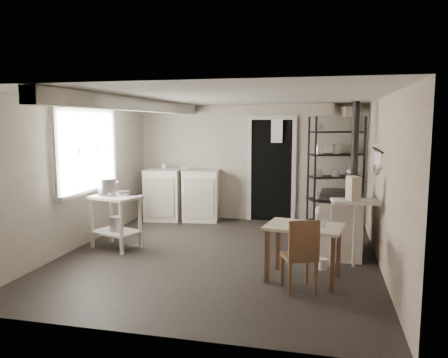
% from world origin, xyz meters
% --- Properties ---
extents(floor, '(5.00, 5.00, 0.00)m').
position_xyz_m(floor, '(0.00, 0.00, 0.00)').
color(floor, black).
rests_on(floor, ground).
extents(ceiling, '(5.00, 5.00, 0.00)m').
position_xyz_m(ceiling, '(0.00, 0.00, 2.30)').
color(ceiling, silver).
rests_on(ceiling, wall_back).
extents(wall_back, '(4.50, 0.02, 2.30)m').
position_xyz_m(wall_back, '(0.00, 2.50, 1.15)').
color(wall_back, '#B0A796').
rests_on(wall_back, ground).
extents(wall_front, '(4.50, 0.02, 2.30)m').
position_xyz_m(wall_front, '(0.00, -2.50, 1.15)').
color(wall_front, '#B0A796').
rests_on(wall_front, ground).
extents(wall_left, '(0.02, 5.00, 2.30)m').
position_xyz_m(wall_left, '(-2.25, 0.00, 1.15)').
color(wall_left, '#B0A796').
rests_on(wall_left, ground).
extents(wall_right, '(0.02, 5.00, 2.30)m').
position_xyz_m(wall_right, '(2.25, 0.00, 1.15)').
color(wall_right, '#B0A796').
rests_on(wall_right, ground).
extents(window, '(0.12, 1.76, 1.28)m').
position_xyz_m(window, '(-2.22, 0.20, 1.50)').
color(window, beige).
rests_on(window, wall_left).
extents(doorway, '(0.96, 0.10, 2.08)m').
position_xyz_m(doorway, '(0.45, 2.47, 1.00)').
color(doorway, beige).
rests_on(doorway, ground).
extents(ceiling_beam, '(0.18, 5.00, 0.18)m').
position_xyz_m(ceiling_beam, '(-1.20, 0.00, 2.20)').
color(ceiling_beam, beige).
rests_on(ceiling_beam, ceiling).
extents(wallpaper_panel, '(0.01, 5.00, 2.30)m').
position_xyz_m(wallpaper_panel, '(2.24, 0.00, 1.15)').
color(wallpaper_panel, beige).
rests_on(wallpaper_panel, wall_right).
extents(utensil_rail, '(0.06, 1.20, 0.44)m').
position_xyz_m(utensil_rail, '(2.19, 0.60, 1.55)').
color(utensil_rail, '#B0B0B2').
rests_on(utensil_rail, wall_right).
extents(prep_table, '(0.85, 0.71, 0.82)m').
position_xyz_m(prep_table, '(-1.66, 0.03, 0.40)').
color(prep_table, beige).
rests_on(prep_table, ground).
extents(stockpot, '(0.34, 0.34, 0.30)m').
position_xyz_m(stockpot, '(-1.79, 0.02, 0.94)').
color(stockpot, '#B0B0B2').
rests_on(stockpot, prep_table).
extents(saucepan, '(0.25, 0.25, 0.11)m').
position_xyz_m(saucepan, '(-1.52, 0.03, 0.85)').
color(saucepan, '#B0B0B2').
rests_on(saucepan, prep_table).
extents(bucket, '(0.26, 0.26, 0.23)m').
position_xyz_m(bucket, '(-1.65, 0.02, 0.39)').
color(bucket, '#B0B0B2').
rests_on(bucket, prep_table).
extents(base_cabinets, '(1.62, 0.86, 1.02)m').
position_xyz_m(base_cabinets, '(-1.30, 2.18, 0.46)').
color(base_cabinets, silver).
rests_on(base_cabinets, ground).
extents(mixing_bowl, '(0.29, 0.29, 0.06)m').
position_xyz_m(mixing_bowl, '(-1.25, 2.17, 0.95)').
color(mixing_bowl, white).
rests_on(mixing_bowl, base_cabinets).
extents(counter_cup, '(0.17, 0.17, 0.10)m').
position_xyz_m(counter_cup, '(-1.66, 2.14, 0.97)').
color(counter_cup, white).
rests_on(counter_cup, base_cabinets).
extents(shelf_rack, '(1.04, 0.73, 2.05)m').
position_xyz_m(shelf_rack, '(1.67, 2.18, 0.95)').
color(shelf_rack, black).
rests_on(shelf_rack, ground).
extents(shelf_jar, '(0.10, 0.10, 0.18)m').
position_xyz_m(shelf_jar, '(1.36, 2.19, 1.36)').
color(shelf_jar, white).
rests_on(shelf_jar, shelf_rack).
extents(storage_box_a, '(0.36, 0.32, 0.24)m').
position_xyz_m(storage_box_a, '(1.42, 2.19, 2.01)').
color(storage_box_a, beige).
rests_on(storage_box_a, shelf_rack).
extents(storage_box_b, '(0.32, 0.31, 0.17)m').
position_xyz_m(storage_box_b, '(1.88, 2.16, 1.99)').
color(storage_box_b, beige).
rests_on(storage_box_b, shelf_rack).
extents(stove, '(0.66, 1.15, 0.88)m').
position_xyz_m(stove, '(1.73, 0.60, 0.44)').
color(stove, silver).
rests_on(stove, ground).
extents(stovepipe, '(0.12, 0.12, 1.37)m').
position_xyz_m(stovepipe, '(1.92, 1.08, 1.59)').
color(stovepipe, black).
rests_on(stovepipe, stove).
extents(side_ledge, '(0.64, 0.40, 0.92)m').
position_xyz_m(side_ledge, '(1.87, -0.07, 0.43)').
color(side_ledge, beige).
rests_on(side_ledge, ground).
extents(oats_box, '(0.19, 0.24, 0.32)m').
position_xyz_m(oats_box, '(1.85, -0.11, 1.01)').
color(oats_box, beige).
rests_on(oats_box, side_ledge).
extents(work_table, '(1.00, 0.77, 0.69)m').
position_xyz_m(work_table, '(1.25, -0.72, 0.38)').
color(work_table, beige).
rests_on(work_table, ground).
extents(table_cup, '(0.11, 0.11, 0.09)m').
position_xyz_m(table_cup, '(1.48, -0.80, 0.80)').
color(table_cup, white).
rests_on(table_cup, work_table).
extents(chair, '(0.47, 0.48, 0.87)m').
position_xyz_m(chair, '(1.21, -1.07, 0.48)').
color(chair, '#503422').
rests_on(chair, ground).
extents(flour_sack, '(0.38, 0.33, 0.44)m').
position_xyz_m(flour_sack, '(1.47, 2.12, 0.24)').
color(flour_sack, white).
rests_on(flour_sack, ground).
extents(floor_crock, '(0.13, 0.13, 0.15)m').
position_xyz_m(floor_crock, '(1.49, -0.27, 0.07)').
color(floor_crock, white).
rests_on(floor_crock, ground).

